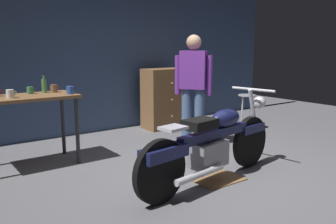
% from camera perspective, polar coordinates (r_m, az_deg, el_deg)
% --- Properties ---
extents(ground_plane, '(12.00, 12.00, 0.00)m').
position_cam_1_polar(ground_plane, '(4.38, 5.97, -9.69)').
color(ground_plane, slate).
extents(back_wall, '(8.00, 0.12, 3.10)m').
position_cam_1_polar(back_wall, '(6.46, -10.97, 10.67)').
color(back_wall, '#384C70').
rests_on(back_wall, ground_plane).
extents(workbench, '(1.30, 0.64, 0.90)m').
position_cam_1_polar(workbench, '(4.76, -22.23, 1.02)').
color(workbench, brown).
rests_on(workbench, ground_plane).
extents(motorcycle, '(2.18, 0.69, 1.00)m').
position_cam_1_polar(motorcycle, '(3.99, 7.12, -4.95)').
color(motorcycle, black).
rests_on(motorcycle, ground_plane).
extents(person_standing, '(0.40, 0.48, 1.67)m').
position_cam_1_polar(person_standing, '(5.35, 4.06, 4.22)').
color(person_standing, '#4C658F').
rests_on(person_standing, ground_plane).
extents(shop_stool, '(0.32, 0.32, 0.64)m').
position_cam_1_polar(shop_stool, '(6.64, 12.45, 1.50)').
color(shop_stool, '#B2B2B7').
rests_on(shop_stool, ground_plane).
extents(wooden_dresser, '(0.80, 0.47, 1.10)m').
position_cam_1_polar(wooden_dresser, '(6.63, -0.52, 2.18)').
color(wooden_dresser, brown).
rests_on(wooden_dresser, ground_plane).
extents(drip_tray, '(0.56, 0.40, 0.01)m').
position_cam_1_polar(drip_tray, '(4.19, 7.99, -10.57)').
color(drip_tray, olive).
rests_on(drip_tray, ground_plane).
extents(mug_brown_stoneware, '(0.12, 0.09, 0.10)m').
position_cam_1_polar(mug_brown_stoneware, '(4.98, -17.72, 3.60)').
color(mug_brown_stoneware, brown).
rests_on(mug_brown_stoneware, workbench).
extents(mug_white_ceramic, '(0.12, 0.09, 0.10)m').
position_cam_1_polar(mug_white_ceramic, '(4.60, -23.86, 2.66)').
color(mug_white_ceramic, white).
rests_on(mug_white_ceramic, workbench).
extents(mug_green_speckled, '(0.11, 0.08, 0.09)m').
position_cam_1_polar(mug_green_speckled, '(4.92, -21.11, 3.24)').
color(mug_green_speckled, '#3D7F4C').
rests_on(mug_green_speckled, workbench).
extents(mug_blue_enamel, '(0.12, 0.09, 0.10)m').
position_cam_1_polar(mug_blue_enamel, '(4.74, -15.32, 3.39)').
color(mug_blue_enamel, '#2D51AD').
rests_on(mug_blue_enamel, workbench).
extents(bottle, '(0.06, 0.06, 0.24)m').
position_cam_1_polar(bottle, '(4.98, -19.14, 4.04)').
color(bottle, '#4C8C4C').
rests_on(bottle, workbench).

